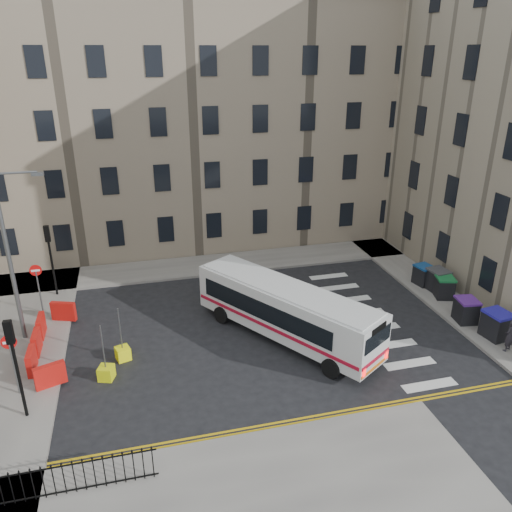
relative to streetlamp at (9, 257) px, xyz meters
name	(u,v)px	position (x,y,z in m)	size (l,w,h in m)	color
ground	(294,326)	(13.00, -2.00, -4.34)	(120.00, 120.00, 0.00)	black
pavement_north	(161,270)	(7.00, 6.60, -4.26)	(36.00, 3.20, 0.15)	slate
pavement_east	(411,275)	(22.00, 2.00, -4.26)	(2.40, 26.00, 0.15)	slate
terrace_north	(130,119)	(6.00, 13.50, 4.28)	(38.30, 10.80, 17.20)	gray
traffic_light_nw	(50,250)	(1.00, 4.50, -1.47)	(0.28, 0.22, 4.10)	black
traffic_light_sw	(14,355)	(1.00, -6.00, -1.47)	(0.28, 0.22, 4.10)	black
streetlamp	(9,257)	(0.00, 0.00, 0.00)	(0.50, 0.22, 8.14)	#595B5E
no_entry_north	(37,279)	(0.50, 2.50, -2.26)	(0.60, 0.08, 3.00)	#595B5E
no_entry_south	(11,353)	(0.50, -4.50, -2.26)	(0.60, 0.08, 3.00)	#595B5E
roadworks_barriers	(45,341)	(1.16, -1.50, -3.69)	(1.66, 6.26, 1.00)	red
iron_railings	(28,486)	(1.75, -10.20, -3.59)	(7.80, 0.04, 1.20)	black
bus	(285,309)	(12.24, -2.90, -2.79)	(7.19, 9.49, 2.68)	silver
wheelie_bin_a	(497,325)	(22.00, -5.60, -3.51)	(1.21, 1.35, 1.35)	black
wheelie_bin_b	(466,310)	(21.55, -3.91, -3.56)	(1.13, 1.25, 1.24)	black
wheelie_bin_c	(444,287)	(22.06, -1.24, -3.57)	(1.23, 1.33, 1.21)	black
wheelie_bin_d	(438,280)	(22.20, -0.40, -3.54)	(1.13, 1.27, 1.28)	black
wheelie_bin_e	(424,275)	(21.87, 0.53, -3.60)	(1.10, 1.21, 1.17)	black
pedestrian	(509,336)	(21.77, -6.73, -3.40)	(0.57, 0.37, 1.56)	black
bollard_yellow	(123,353)	(4.58, -2.85, -4.04)	(0.60, 0.60, 0.60)	#FAFB0D
bollard_chevron	(106,373)	(3.89, -4.18, -4.04)	(0.60, 0.60, 0.60)	#DBE30D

